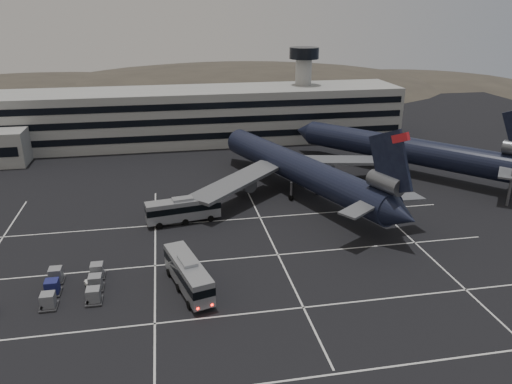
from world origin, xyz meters
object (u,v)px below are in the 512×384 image
bus_far (183,209)px  uld_cluster (74,285)px  trijet_main (301,169)px  bus_near (188,273)px

bus_far → uld_cluster: bus_far is taller
trijet_main → bus_near: trijet_main is taller
trijet_main → uld_cluster: trijet_main is taller
bus_near → uld_cluster: (-14.63, 2.15, -1.45)m
trijet_main → bus_near: size_ratio=4.35×
bus_far → uld_cluster: size_ratio=1.43×
trijet_main → bus_far: size_ratio=4.32×
uld_cluster → bus_far: bearing=52.4°
bus_near → uld_cluster: 14.86m
bus_near → bus_far: size_ratio=0.99×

